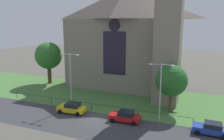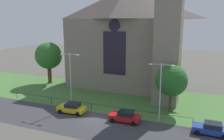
{
  "view_description": "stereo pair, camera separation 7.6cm",
  "coord_description": "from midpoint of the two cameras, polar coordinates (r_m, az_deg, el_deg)",
  "views": [
    {
      "loc": [
        13.36,
        -27.34,
        13.39
      ],
      "look_at": [
        -0.81,
        8.0,
        5.4
      ],
      "focal_mm": 36.8,
      "sensor_mm": 36.0,
      "label": 1
    },
    {
      "loc": [
        13.43,
        -27.31,
        13.39
      ],
      "look_at": [
        -0.81,
        8.0,
        5.4
      ],
      "focal_mm": 36.8,
      "sensor_mm": 36.0,
      "label": 2
    }
  ],
  "objects": [
    {
      "name": "tree_left_far",
      "position": [
        52.06,
        -15.54,
        3.4
      ],
      "size": [
        5.84,
        5.84,
        9.11
      ],
      "color": "#4C3823",
      "rests_on": "ground"
    },
    {
      "name": "road_asphalt",
      "position": [
        31.62,
        -5.61,
        -13.25
      ],
      "size": [
        120.0,
        8.0,
        0.01
      ],
      "primitive_type": "cube",
      "color": "#38383D",
      "rests_on": "ground"
    },
    {
      "name": "parked_car_yellow",
      "position": [
        35.38,
        -10.01,
        -9.28
      ],
      "size": [
        4.27,
        2.17,
        1.51
      ],
      "rotation": [
        0.0,
        0.0,
        3.18
      ],
      "color": "gold",
      "rests_on": "ground"
    },
    {
      "name": "tree_right_near",
      "position": [
        34.95,
        14.51,
        -2.55
      ],
      "size": [
        4.68,
        4.68,
        7.28
      ],
      "color": "#4C3823",
      "rests_on": "ground"
    },
    {
      "name": "parked_car_blue",
      "position": [
        31.07,
        23.39,
        -13.2
      ],
      "size": [
        4.25,
        2.12,
        1.51
      ],
      "rotation": [
        0.0,
        0.0,
        3.11
      ],
      "color": "#1E3899",
      "rests_on": "ground"
    },
    {
      "name": "church_building",
      "position": [
        47.33,
        3.81,
        8.05
      ],
      "size": [
        23.2,
        16.2,
        26.0
      ],
      "color": "gray",
      "rests_on": "ground"
    },
    {
      "name": "ground",
      "position": [
        41.86,
        2.01,
        -6.81
      ],
      "size": [
        160.0,
        160.0,
        0.0
      ],
      "primitive_type": "plane",
      "color": "#56544C"
    },
    {
      "name": "streetlamp_far",
      "position": [
        31.24,
        11.9,
        -3.63
      ],
      "size": [
        3.37,
        0.26,
        8.14
      ],
      "color": "#B2B2B7",
      "rests_on": "ground"
    },
    {
      "name": "streetlamp_near",
      "position": [
        36.09,
        -10.34,
        -0.92
      ],
      "size": [
        3.37,
        0.26,
        8.77
      ],
      "color": "#B2B2B7",
      "rests_on": "ground"
    },
    {
      "name": "parked_car_red",
      "position": [
        32.02,
        3.17,
        -11.43
      ],
      "size": [
        4.27,
        2.16,
        1.51
      ],
      "rotation": [
        0.0,
        0.0,
        3.18
      ],
      "color": "#B21919",
      "rests_on": "ground"
    },
    {
      "name": "iron_railing",
      "position": [
        35.8,
        -5.2,
        -8.5
      ],
      "size": [
        29.71,
        0.07,
        1.13
      ],
      "color": "black",
      "rests_on": "ground"
    },
    {
      "name": "grass_verge",
      "position": [
        40.08,
        1.03,
        -7.66
      ],
      "size": [
        120.0,
        20.0,
        0.01
      ],
      "primitive_type": "cube",
      "color": "#477538",
      "rests_on": "ground"
    }
  ]
}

